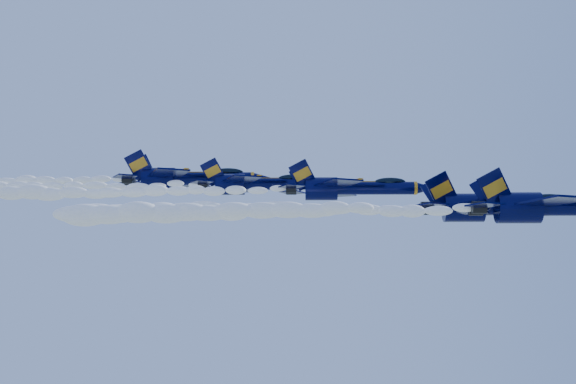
{
  "coord_description": "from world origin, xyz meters",
  "views": [
    {
      "loc": [
        -8.45,
        -87.32,
        140.99
      ],
      "look_at": [
        -10.04,
        1.98,
        154.02
      ],
      "focal_mm": 50.0,
      "sensor_mm": 36.0,
      "label": 1
    }
  ],
  "objects_px": {
    "jet_lead": "(559,206)",
    "jet_third": "(351,188)",
    "jet_fifth": "(189,178)",
    "jet_fourth": "(257,184)",
    "jet_second": "(501,206)"
  },
  "relations": [
    {
      "from": "jet_second",
      "to": "jet_third",
      "type": "distance_m",
      "value": 16.88
    },
    {
      "from": "jet_third",
      "to": "jet_fourth",
      "type": "xyz_separation_m",
      "value": [
        -11.03,
        6.04,
        1.46
      ]
    },
    {
      "from": "jet_third",
      "to": "jet_fifth",
      "type": "xyz_separation_m",
      "value": [
        -20.26,
        12.22,
        3.15
      ]
    },
    {
      "from": "jet_second",
      "to": "jet_third",
      "type": "height_order",
      "value": "jet_third"
    },
    {
      "from": "jet_lead",
      "to": "jet_fourth",
      "type": "height_order",
      "value": "jet_fourth"
    },
    {
      "from": "jet_fourth",
      "to": "jet_fifth",
      "type": "distance_m",
      "value": 11.25
    },
    {
      "from": "jet_fourth",
      "to": "jet_fifth",
      "type": "height_order",
      "value": "jet_fifth"
    },
    {
      "from": "jet_lead",
      "to": "jet_third",
      "type": "height_order",
      "value": "jet_third"
    },
    {
      "from": "jet_lead",
      "to": "jet_fifth",
      "type": "xyz_separation_m",
      "value": [
        -38.97,
        26.58,
        7.15
      ]
    },
    {
      "from": "jet_second",
      "to": "jet_fifth",
      "type": "height_order",
      "value": "jet_fifth"
    },
    {
      "from": "jet_second",
      "to": "jet_fourth",
      "type": "distance_m",
      "value": 29.5
    },
    {
      "from": "jet_second",
      "to": "jet_third",
      "type": "xyz_separation_m",
      "value": [
        -15.06,
        6.98,
        3.06
      ]
    },
    {
      "from": "jet_second",
      "to": "jet_fourth",
      "type": "xyz_separation_m",
      "value": [
        -26.08,
        13.01,
        4.52
      ]
    },
    {
      "from": "jet_lead",
      "to": "jet_second",
      "type": "relative_size",
      "value": 1.0
    },
    {
      "from": "jet_second",
      "to": "jet_fifth",
      "type": "distance_m",
      "value": 40.68
    }
  ]
}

